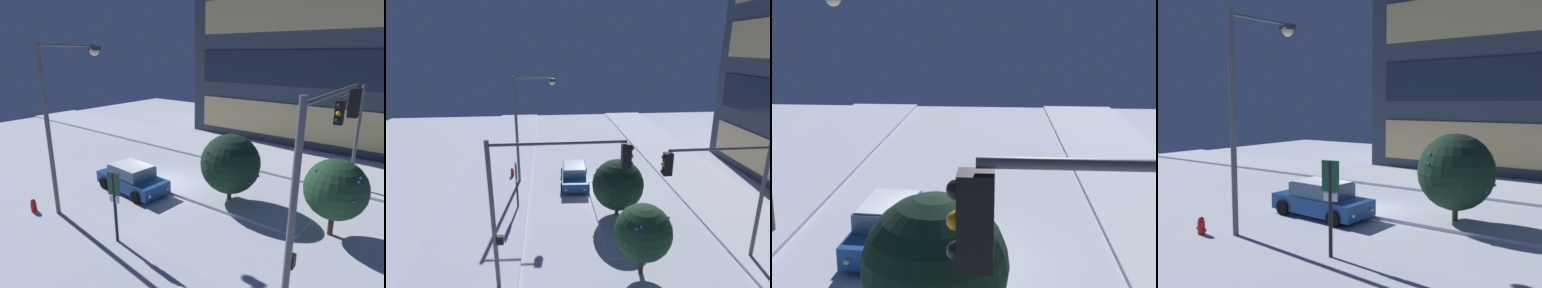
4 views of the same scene
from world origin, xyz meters
TOP-DOWN VIEW (x-y plane):
  - ground at (0.00, 0.00)m, footprint 52.00×52.00m
  - curb_strip_near at (0.00, -7.74)m, footprint 52.00×5.20m
  - curb_strip_far at (0.00, 7.74)m, footprint 52.00×5.20m
  - median_strip at (3.76, -0.03)m, footprint 9.00×1.80m
  - car_near at (-0.85, -1.79)m, footprint 4.46×2.23m
  - street_lamp_arched at (-1.38, -5.14)m, footprint 0.56×2.95m
  - fire_hydrant at (-2.50, -6.55)m, footprint 0.48×0.26m
  - parking_info_sign at (2.64, -5.70)m, footprint 0.55×0.17m
  - decorated_tree_median at (4.19, 0.32)m, footprint 3.03×3.03m

SIDE VIEW (x-z plane):
  - ground at x=0.00m, z-range 0.00..0.00m
  - curb_strip_near at x=0.00m, z-range 0.00..0.14m
  - curb_strip_far at x=0.00m, z-range 0.00..0.14m
  - median_strip at x=3.76m, z-range 0.00..0.14m
  - fire_hydrant at x=-2.50m, z-range -0.02..0.75m
  - car_near at x=-0.85m, z-range -0.04..1.46m
  - parking_info_sign at x=2.64m, z-range 0.44..3.52m
  - decorated_tree_median at x=4.19m, z-range 0.28..3.88m
  - street_lamp_arched at x=-1.38m, z-range 1.18..9.09m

